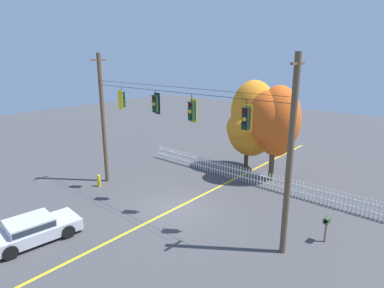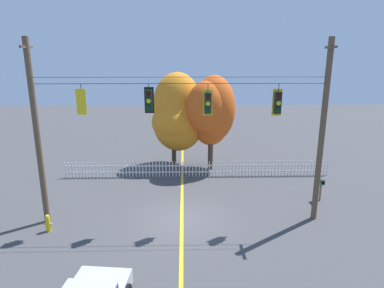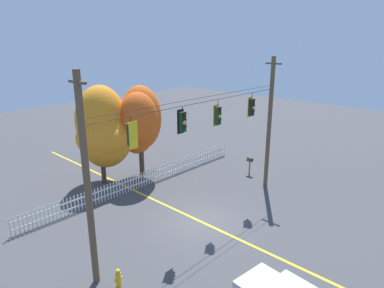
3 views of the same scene
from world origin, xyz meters
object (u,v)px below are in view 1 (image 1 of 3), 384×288
(autumn_maple_near_fence, at_px, (252,123))
(fire_hydrant, at_px, (99,181))
(autumn_maple_mid, at_px, (275,122))
(traffic_signal_southbound_primary, at_px, (156,104))
(parked_car, at_px, (32,229))
(traffic_signal_northbound_secondary, at_px, (192,111))
(traffic_signal_northbound_primary, at_px, (246,119))
(traffic_signal_westbound_side, at_px, (122,100))
(roadside_mailbox, at_px, (327,222))

(autumn_maple_near_fence, relative_size, fire_hydrant, 8.17)
(autumn_maple_near_fence, height_order, autumn_maple_mid, autumn_maple_near_fence)
(autumn_maple_mid, bearing_deg, traffic_signal_southbound_primary, -114.08)
(autumn_maple_near_fence, height_order, parked_car, autumn_maple_near_fence)
(traffic_signal_southbound_primary, distance_m, parked_car, 8.83)
(traffic_signal_northbound_secondary, height_order, traffic_signal_northbound_primary, same)
(traffic_signal_westbound_side, xyz_separation_m, fire_hydrant, (-1.75, -0.95, -5.51))
(traffic_signal_northbound_secondary, bearing_deg, autumn_maple_mid, 84.19)
(fire_hydrant, distance_m, roadside_mailbox, 14.30)
(roadside_mailbox, bearing_deg, traffic_signal_northbound_secondary, -162.41)
(traffic_signal_westbound_side, relative_size, traffic_signal_northbound_secondary, 0.92)
(traffic_signal_southbound_primary, bearing_deg, traffic_signal_northbound_primary, 0.00)
(autumn_maple_mid, bearing_deg, traffic_signal_northbound_primary, -72.66)
(roadside_mailbox, bearing_deg, parked_car, -139.76)
(autumn_maple_near_fence, distance_m, fire_hydrant, 11.78)
(autumn_maple_mid, xyz_separation_m, fire_hydrant, (-8.20, -8.70, -3.74))
(roadside_mailbox, bearing_deg, autumn_maple_mid, 135.54)
(traffic_signal_northbound_secondary, distance_m, fire_hydrant, 9.23)
(traffic_signal_southbound_primary, relative_size, parked_car, 0.31)
(traffic_signal_westbound_side, relative_size, autumn_maple_mid, 0.20)
(traffic_signal_southbound_primary, distance_m, roadside_mailbox, 10.63)
(autumn_maple_near_fence, xyz_separation_m, parked_car, (-2.53, -15.59, -3.07))
(traffic_signal_northbound_primary, bearing_deg, roadside_mailbox, 31.80)
(autumn_maple_near_fence, relative_size, autumn_maple_mid, 1.02)
(traffic_signal_westbound_side, height_order, traffic_signal_northbound_primary, same)
(traffic_signal_southbound_primary, xyz_separation_m, autumn_maple_near_fence, (1.14, 8.70, -2.27))
(traffic_signal_southbound_primary, xyz_separation_m, autumn_maple_mid, (3.45, 7.72, -1.79))
(autumn_maple_mid, relative_size, roadside_mailbox, 5.11)
(traffic_signal_westbound_side, distance_m, traffic_signal_northbound_primary, 8.86)
(fire_hydrant, bearing_deg, traffic_signal_westbound_side, 28.51)
(traffic_signal_southbound_primary, distance_m, autumn_maple_near_fence, 9.06)
(traffic_signal_westbound_side, relative_size, parked_car, 0.32)
(traffic_signal_northbound_secondary, height_order, parked_car, traffic_signal_northbound_secondary)
(traffic_signal_northbound_secondary, relative_size, fire_hydrant, 1.76)
(traffic_signal_southbound_primary, bearing_deg, traffic_signal_westbound_side, -179.64)
(roadside_mailbox, bearing_deg, traffic_signal_southbound_primary, -167.31)
(parked_car, height_order, roadside_mailbox, roadside_mailbox)
(autumn_maple_near_fence, height_order, roadside_mailbox, autumn_maple_near_fence)
(autumn_maple_mid, xyz_separation_m, parked_car, (-4.84, -14.62, -3.55))
(traffic_signal_southbound_primary, height_order, autumn_maple_near_fence, autumn_maple_near_fence)
(traffic_signal_westbound_side, height_order, fire_hydrant, traffic_signal_westbound_side)
(traffic_signal_northbound_secondary, distance_m, autumn_maple_near_fence, 9.09)
(autumn_maple_near_fence, relative_size, parked_car, 1.59)
(traffic_signal_northbound_secondary, xyz_separation_m, autumn_maple_mid, (0.79, 7.72, -1.67))
(traffic_signal_northbound_secondary, bearing_deg, roadside_mailbox, 17.59)
(traffic_signal_southbound_primary, bearing_deg, parked_car, -101.38)
(autumn_maple_near_fence, bearing_deg, roadside_mailbox, -39.37)
(autumn_maple_mid, height_order, fire_hydrant, autumn_maple_mid)
(traffic_signal_southbound_primary, bearing_deg, autumn_maple_near_fence, 82.54)
(fire_hydrant, height_order, roadside_mailbox, roadside_mailbox)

